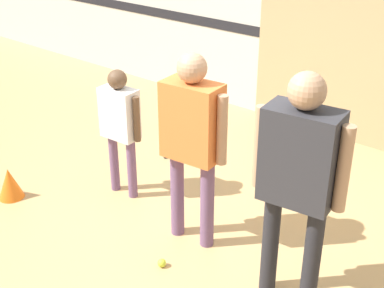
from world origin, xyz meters
TOP-DOWN VIEW (x-y plane):
  - ground_plane at (0.00, 0.00)m, footprint 16.00×16.00m
  - wall_panel at (0.20, 2.71)m, footprint 2.44×0.05m
  - person_instructor at (0.04, 0.15)m, footprint 0.60×0.28m
  - person_student_left at (-0.92, 0.29)m, footprint 0.46×0.21m
  - person_student_right at (0.99, 0.04)m, footprint 0.63×0.31m
  - racket_spare_on_floor at (-0.82, 1.27)m, footprint 0.50×0.45m
  - tennis_ball_near_instructor at (0.09, -0.28)m, footprint 0.07×0.07m
  - tennis_ball_by_spare_racket at (-0.67, 1.41)m, footprint 0.07×0.07m
  - training_cone at (-1.67, -0.43)m, footprint 0.23×0.23m

SIDE VIEW (x-z plane):
  - ground_plane at x=0.00m, z-range 0.00..0.00m
  - racket_spare_on_floor at x=-0.82m, z-range -0.01..0.03m
  - tennis_ball_near_instructor at x=0.09m, z-range 0.00..0.07m
  - tennis_ball_by_spare_racket at x=-0.67m, z-range 0.00..0.07m
  - training_cone at x=-1.67m, z-range 0.00..0.30m
  - person_student_left at x=-0.92m, z-range 0.14..1.36m
  - person_instructor at x=0.04m, z-range 0.19..1.76m
  - wall_panel at x=0.20m, z-range 0.00..1.98m
  - person_student_right at x=0.99m, z-range 0.20..1.87m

